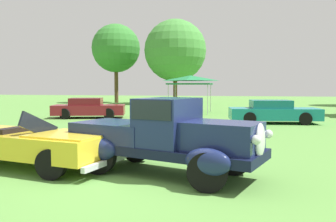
% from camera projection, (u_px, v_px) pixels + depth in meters
% --- Properties ---
extents(ground_plane, '(120.00, 120.00, 0.00)m').
position_uv_depth(ground_plane, '(139.00, 179.00, 7.30)').
color(ground_plane, '#568C3D').
extents(feature_pickup_truck, '(4.64, 2.85, 1.70)m').
position_uv_depth(feature_pickup_truck, '(165.00, 135.00, 7.67)').
color(feature_pickup_truck, black).
rests_on(feature_pickup_truck, ground_plane).
extents(neighbor_convertible, '(4.55, 2.55, 1.40)m').
position_uv_depth(neighbor_convertible, '(35.00, 143.00, 8.41)').
color(neighbor_convertible, yellow).
rests_on(neighbor_convertible, ground_plane).
extents(show_car_burgundy, '(4.58, 2.75, 1.22)m').
position_uv_depth(show_car_burgundy, '(88.00, 108.00, 21.14)').
color(show_car_burgundy, maroon).
rests_on(show_car_burgundy, ground_plane).
extents(show_car_teal, '(4.74, 2.26, 1.22)m').
position_uv_depth(show_car_teal, '(273.00, 112.00, 18.09)').
color(show_car_teal, teal).
rests_on(show_car_teal, ground_plane).
extents(canopy_tent_left_field, '(3.02, 3.02, 2.71)m').
position_uv_depth(canopy_tent_left_field, '(190.00, 79.00, 24.86)').
color(canopy_tent_left_field, '#B7B7BC').
rests_on(canopy_tent_left_field, ground_plane).
extents(treeline_far_left, '(5.54, 5.54, 9.05)m').
position_uv_depth(treeline_far_left, '(116.00, 48.00, 39.80)').
color(treeline_far_left, brown).
rests_on(treeline_far_left, ground_plane).
extents(treeline_mid_left, '(6.67, 6.67, 9.10)m').
position_uv_depth(treeline_mid_left, '(175.00, 51.00, 37.29)').
color(treeline_mid_left, brown).
rests_on(treeline_mid_left, ground_plane).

